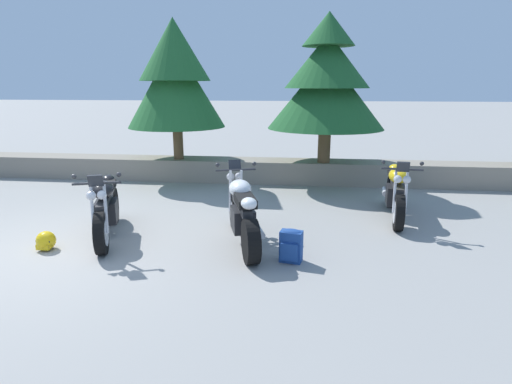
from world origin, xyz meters
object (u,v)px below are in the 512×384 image
at_px(motorcycle_black_near_left, 106,208).
at_px(rider_helmet, 46,241).
at_px(motorcycle_white_centre, 242,213).
at_px(pine_tree_mid_left, 175,76).
at_px(pine_tree_mid_right, 327,81).
at_px(rider_backpack, 291,245).
at_px(motorcycle_yellow_far_right, 396,192).

distance_m(motorcycle_black_near_left, rider_helmet, 0.97).
relative_size(motorcycle_white_centre, pine_tree_mid_left, 0.60).
distance_m(pine_tree_mid_left, pine_tree_mid_right, 3.63).
relative_size(motorcycle_black_near_left, motorcycle_white_centre, 0.99).
bearing_deg(rider_backpack, motorcycle_yellow_far_right, 50.05).
bearing_deg(pine_tree_mid_right, rider_helmet, -132.18).
bearing_deg(motorcycle_yellow_far_right, rider_backpack, -129.95).
bearing_deg(pine_tree_mid_left, rider_helmet, -97.32).
relative_size(motorcycle_white_centre, rider_helmet, 7.18).
height_order(motorcycle_white_centre, pine_tree_mid_right, pine_tree_mid_right).
bearing_deg(pine_tree_mid_left, pine_tree_mid_right, -0.89).
relative_size(motorcycle_yellow_far_right, pine_tree_mid_left, 0.61).
xyz_separation_m(motorcycle_white_centre, pine_tree_mid_left, (-2.25, 4.14, 2.10)).
relative_size(motorcycle_white_centre, motorcycle_yellow_far_right, 0.97).
bearing_deg(motorcycle_white_centre, pine_tree_mid_right, 71.24).
bearing_deg(motorcycle_black_near_left, motorcycle_yellow_far_right, 18.05).
distance_m(motorcycle_yellow_far_right, pine_tree_mid_left, 5.86).
distance_m(motorcycle_white_centre, rider_helmet, 2.94).
relative_size(motorcycle_white_centre, pine_tree_mid_right, 0.59).
bearing_deg(pine_tree_mid_right, motorcycle_black_near_left, -131.32).
relative_size(rider_helmet, pine_tree_mid_right, 0.08).
bearing_deg(motorcycle_white_centre, rider_helmet, -168.19).
xyz_separation_m(rider_backpack, rider_helmet, (-3.62, 0.01, -0.11)).
height_order(motorcycle_white_centre, pine_tree_mid_left, pine_tree_mid_left).
distance_m(motorcycle_white_centre, pine_tree_mid_right, 4.75).
height_order(motorcycle_black_near_left, motorcycle_white_centre, same).
xyz_separation_m(rider_backpack, pine_tree_mid_right, (0.62, 4.69, 2.22)).
height_order(motorcycle_yellow_far_right, rider_helmet, motorcycle_yellow_far_right).
xyz_separation_m(motorcycle_yellow_far_right, rider_backpack, (-1.82, -2.18, -0.24)).
bearing_deg(rider_backpack, pine_tree_mid_left, 122.42).
xyz_separation_m(motorcycle_white_centre, pine_tree_mid_right, (1.39, 4.08, 1.98)).
bearing_deg(rider_helmet, motorcycle_black_near_left, 42.66).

